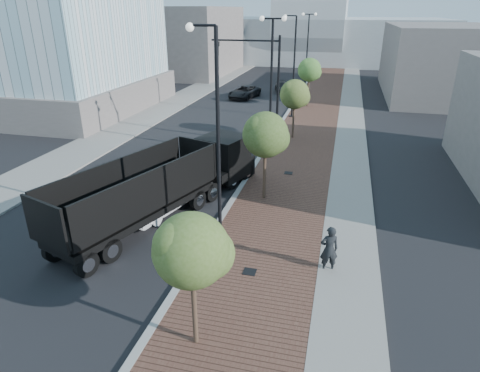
% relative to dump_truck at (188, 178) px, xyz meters
% --- Properties ---
extents(sidewalk, '(7.00, 140.00, 0.12)m').
position_rel_dump_truck_xyz_m(sidewalk, '(5.82, 26.21, -1.32)').
color(sidewalk, '#4C2D23').
rests_on(sidewalk, ground).
extents(concrete_strip, '(2.40, 140.00, 0.13)m').
position_rel_dump_truck_xyz_m(concrete_strip, '(8.52, 26.21, -1.32)').
color(concrete_strip, slate).
rests_on(concrete_strip, ground).
extents(curb, '(0.30, 140.00, 0.14)m').
position_rel_dump_truck_xyz_m(curb, '(2.32, 26.21, -1.31)').
color(curb, gray).
rests_on(curb, ground).
extents(west_sidewalk, '(4.00, 140.00, 0.12)m').
position_rel_dump_truck_xyz_m(west_sidewalk, '(-10.68, 26.21, -1.32)').
color(west_sidewalk, slate).
rests_on(west_sidewalk, ground).
extents(dump_truck, '(6.47, 13.38, 3.28)m').
position_rel_dump_truck_xyz_m(dump_truck, '(0.00, 0.00, 0.00)').
color(dump_truck, black).
rests_on(dump_truck, ground).
extents(white_sedan, '(3.04, 5.50, 1.72)m').
position_rel_dump_truck_xyz_m(white_sedan, '(-0.95, -1.33, -0.52)').
color(white_sedan, silver).
rests_on(white_sedan, ground).
extents(dark_car_mid, '(3.37, 5.50, 1.42)m').
position_rel_dump_truck_xyz_m(dark_car_mid, '(-3.75, 28.39, -0.67)').
color(dark_car_mid, black).
rests_on(dark_car_mid, ground).
extents(dark_car_far, '(2.61, 4.45, 1.21)m').
position_rel_dump_truck_xyz_m(dark_car_far, '(-0.01, 33.26, -0.78)').
color(dark_car_far, black).
rests_on(dark_car_far, ground).
extents(pedestrian, '(0.84, 0.68, 1.99)m').
position_rel_dump_truck_xyz_m(pedestrian, '(7.67, -4.77, -0.38)').
color(pedestrian, black).
rests_on(pedestrian, ground).
extents(streetlight_1, '(1.44, 0.56, 9.21)m').
position_rel_dump_truck_xyz_m(streetlight_1, '(2.80, -3.79, 2.96)').
color(streetlight_1, black).
rests_on(streetlight_1, ground).
extents(streetlight_2, '(1.72, 0.56, 9.28)m').
position_rel_dump_truck_xyz_m(streetlight_2, '(2.92, 8.21, 3.44)').
color(streetlight_2, black).
rests_on(streetlight_2, ground).
extents(streetlight_3, '(1.44, 0.56, 9.21)m').
position_rel_dump_truck_xyz_m(streetlight_3, '(2.80, 20.21, 2.96)').
color(streetlight_3, black).
rests_on(streetlight_3, ground).
extents(streetlight_4, '(1.72, 0.56, 9.28)m').
position_rel_dump_truck_xyz_m(streetlight_4, '(2.92, 32.21, 3.44)').
color(streetlight_4, black).
rests_on(streetlight_4, ground).
extents(traffic_mast, '(5.09, 0.20, 8.00)m').
position_rel_dump_truck_xyz_m(traffic_mast, '(2.02, 11.21, 3.60)').
color(traffic_mast, black).
rests_on(traffic_mast, ground).
extents(tree_0, '(2.28, 2.22, 4.54)m').
position_rel_dump_truck_xyz_m(tree_0, '(3.96, -9.77, 2.03)').
color(tree_0, '#382619').
rests_on(tree_0, ground).
extents(tree_1, '(2.44, 2.40, 4.89)m').
position_rel_dump_truck_xyz_m(tree_1, '(3.96, 1.23, 2.30)').
color(tree_1, '#382619').
rests_on(tree_1, ground).
extents(tree_2, '(2.35, 2.29, 4.71)m').
position_rel_dump_truck_xyz_m(tree_2, '(3.96, 13.23, 2.17)').
color(tree_2, '#382619').
rests_on(tree_2, ground).
extents(tree_3, '(2.44, 2.41, 5.08)m').
position_rel_dump_truck_xyz_m(tree_3, '(3.96, 25.23, 2.48)').
color(tree_3, '#382619').
rests_on(tree_3, ground).
extents(tower_podium, '(19.00, 19.00, 3.00)m').
position_rel_dump_truck_xyz_m(tower_podium, '(-21.68, 18.21, 0.12)').
color(tower_podium, '#635C59').
rests_on(tower_podium, ground).
extents(convention_center, '(50.00, 30.00, 50.00)m').
position_rel_dump_truck_xyz_m(convention_center, '(0.32, 71.21, 4.62)').
color(convention_center, '#A0A7AA').
rests_on(convention_center, ground).
extents(commercial_block_nw, '(14.00, 20.00, 10.00)m').
position_rel_dump_truck_xyz_m(commercial_block_nw, '(-17.68, 46.21, 3.62)').
color(commercial_block_nw, '#625B58').
rests_on(commercial_block_nw, ground).
extents(commercial_block_ne, '(12.00, 22.00, 8.00)m').
position_rel_dump_truck_xyz_m(commercial_block_ne, '(18.32, 36.21, 2.62)').
color(commercial_block_ne, '#67605D').
rests_on(commercial_block_ne, ground).
extents(utility_cover_1, '(0.50, 0.50, 0.02)m').
position_rel_dump_truck_xyz_m(utility_cover_1, '(4.72, -5.79, -1.25)').
color(utility_cover_1, black).
rests_on(utility_cover_1, sidewalk).
extents(utility_cover_2, '(0.50, 0.50, 0.02)m').
position_rel_dump_truck_xyz_m(utility_cover_2, '(4.72, 5.21, -1.25)').
color(utility_cover_2, black).
rests_on(utility_cover_2, sidewalk).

